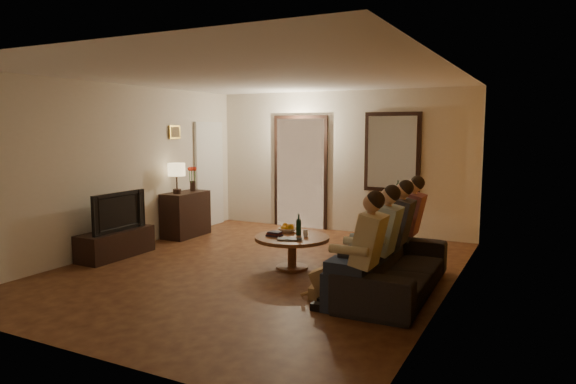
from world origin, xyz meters
The scene contains 33 objects.
floor centered at (0.00, 0.00, 0.00)m, with size 5.00×6.00×0.01m, color #3C1810.
ceiling centered at (0.00, 0.00, 2.60)m, with size 5.00×6.00×0.01m, color white.
back_wall centered at (0.00, 3.00, 1.30)m, with size 5.00×0.02×2.60m, color beige.
front_wall centered at (0.00, -3.00, 1.30)m, with size 5.00×0.02×2.60m, color beige.
left_wall centered at (-2.50, 0.00, 1.30)m, with size 0.02×6.00×2.60m, color beige.
right_wall centered at (2.50, 0.00, 1.30)m, with size 0.02×6.00×2.60m, color beige.
orange_accent centered at (2.49, 0.00, 1.30)m, with size 0.01×6.00×2.60m, color #B8641F.
kitchen_doorway centered at (-0.80, 2.98, 1.05)m, with size 1.00×0.06×2.10m, color #FFE0A5.
door_trim centered at (-0.80, 2.97, 1.05)m, with size 1.12×0.04×2.22m, color black.
fridge_glimpse centered at (-0.55, 2.98, 0.90)m, with size 0.45×0.03×1.70m, color silver.
mirror_frame centered at (1.00, 2.96, 1.50)m, with size 1.00×0.05×1.40m, color black.
mirror_glass centered at (1.00, 2.93, 1.50)m, with size 0.86×0.02×1.26m, color white.
white_door centered at (-2.46, 2.30, 1.02)m, with size 0.06×0.85×2.04m, color white.
framed_art centered at (-2.47, 1.30, 1.85)m, with size 0.03×0.28×0.24m, color #B28C33.
art_canvas centered at (-2.46, 1.30, 1.85)m, with size 0.01×0.22×0.18m, color brown.
dresser centered at (-2.25, 1.28, 0.40)m, with size 0.45×0.89×0.79m, color black.
table_lamp centered at (-2.25, 1.06, 1.06)m, with size 0.30×0.30×0.54m, color beige, non-canonical shape.
flower_vase centered at (-2.25, 1.50, 1.01)m, with size 0.14×0.14×0.44m, color red, non-canonical shape.
tv_stand centered at (-2.25, -0.39, 0.20)m, with size 0.45×1.21×0.40m, color black.
tv centered at (-2.25, -0.39, 0.69)m, with size 0.13×1.01×0.58m, color black.
sofa centered at (1.93, -0.11, 0.32)m, with size 0.85×2.18×0.64m, color black.
person_a centered at (1.83, -1.01, 0.60)m, with size 0.60×0.40×1.20m, color tan, non-canonical shape.
person_b centered at (1.83, -0.41, 0.60)m, with size 0.60×0.40×1.20m, color tan, non-canonical shape.
person_c centered at (1.83, 0.19, 0.60)m, with size 0.60×0.40×1.20m, color tan, non-canonical shape.
person_d centered at (1.83, 0.79, 0.60)m, with size 0.60×0.40×1.20m, color tan, non-canonical shape.
dog centered at (1.38, -0.74, 0.28)m, with size 0.56×0.24×0.56m, color #A1754A, non-canonical shape.
coffee_table centered at (0.39, 0.24, 0.23)m, with size 1.02×1.02×0.45m, color brown.
bowl centered at (0.21, 0.46, 0.48)m, with size 0.26×0.26×0.06m, color white.
oranges centered at (0.21, 0.46, 0.55)m, with size 0.20×0.20×0.08m, color orange, non-canonical shape.
wine_bottle centered at (0.44, 0.34, 0.60)m, with size 0.07×0.07×0.31m, color black, non-canonical shape.
wine_glass centered at (0.57, 0.29, 0.50)m, with size 0.06×0.06×0.10m, color silver.
book_stack centered at (0.17, 0.14, 0.48)m, with size 0.20×0.15×0.07m, color black, non-canonical shape.
laptop centered at (0.49, -0.04, 0.46)m, with size 0.33×0.21×0.03m, color black.
Camera 1 is at (3.48, -5.91, 1.93)m, focal length 32.00 mm.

